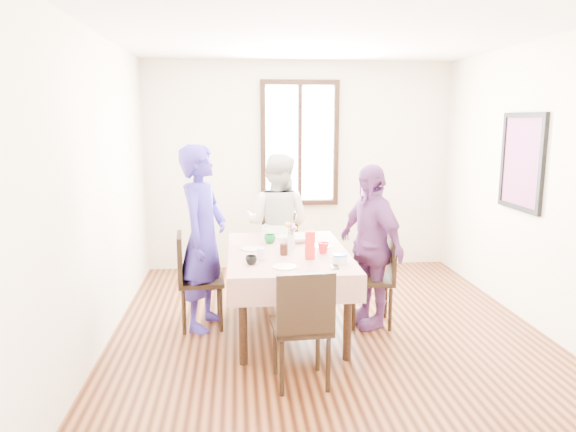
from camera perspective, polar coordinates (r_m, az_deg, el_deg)
The scene contains 31 objects.
ground at distance 5.14m, azimuth 4.17°, elevation -12.13°, with size 4.50×4.50×0.00m, color black.
back_wall at distance 7.00m, azimuth 1.24°, elevation 5.36°, with size 4.00×4.00×0.00m, color #EFE2C4.
right_wall at distance 5.49m, azimuth 25.44°, elevation 2.95°, with size 4.50×4.50×0.00m, color #EFE2C4.
window_frame at distance 6.96m, azimuth 1.27°, elevation 7.81°, with size 1.02×0.06×1.62m, color black.
window_pane at distance 6.97m, azimuth 1.26°, elevation 7.81°, with size 0.90×0.02×1.50m, color white.
art_poster at distance 5.72m, azimuth 23.90°, elevation 5.35°, with size 0.04×0.76×0.96m, color red.
dining_table at distance 5.03m, azimuth -0.05°, elevation -8.05°, with size 0.97×1.53×0.75m, color black.
tablecloth at distance 4.92m, azimuth -0.06°, elevation -3.84°, with size 1.09×1.65×0.01m, color #630801.
chair_left at distance 5.13m, azimuth -9.34°, elevation -6.87°, with size 0.42×0.42×0.91m, color black.
chair_right at distance 5.18m, azimuth 8.92°, elevation -6.68°, with size 0.42×0.42×0.91m, color black.
chair_far at distance 6.01m, azimuth -1.01°, elevation -4.15°, with size 0.42×0.42×0.91m, color black.
chair_near at distance 4.02m, azimuth 1.40°, elevation -11.71°, with size 0.42×0.42×0.91m, color black.
person_left at distance 5.02m, azimuth -9.23°, elevation -2.34°, with size 0.63×0.42×1.74m, color #362997.
person_far at distance 5.91m, azimuth -1.00°, elevation -0.97°, with size 0.78×0.61×1.60m, color beige.
person_right at distance 5.09m, azimuth 8.79°, elevation -3.21°, with size 0.91×0.38×1.56m, color #6A3775.
mug_black at distance 4.47m, azimuth -3.98°, elevation -4.77°, with size 0.09×0.09×0.07m, color black.
mug_flag at distance 4.83m, azimuth 3.79°, elevation -3.45°, with size 0.11×0.11×0.10m, color red.
mug_green at distance 5.21m, azimuth -1.97°, elevation -2.47°, with size 0.11×0.11×0.09m, color #0C7226.
serving_bowl at distance 5.26m, azimuth 0.89°, elevation -2.50°, with size 0.24×0.24×0.06m, color white.
juice_carton at distance 4.61m, azimuth 2.38°, elevation -3.15°, with size 0.08×0.08×0.25m, color red.
butter_tub at distance 4.53m, azimuth 5.61°, elevation -4.65°, with size 0.13×0.13×0.06m, color white.
jam_jar at distance 4.76m, azimuth -0.45°, elevation -3.64°, with size 0.07×0.07×0.10m, color black.
drinking_glass at distance 4.62m, azimuth -2.92°, elevation -4.09°, with size 0.07×0.07×0.10m, color silver.
smartphone at distance 4.40m, azimuth 5.00°, elevation -5.49°, with size 0.06×0.13×0.01m, color black.
flower_vase at distance 4.94m, azimuth 0.30°, elevation -2.85°, with size 0.07×0.07×0.14m, color silver.
plate_left at distance 4.98m, azimuth -3.92°, elevation -3.54°, with size 0.20×0.20×0.01m, color white.
plate_right at distance 5.08m, azimuth 3.53°, elevation -3.27°, with size 0.20×0.20×0.01m, color white.
plate_far at distance 5.47m, azimuth -0.47°, elevation -2.25°, with size 0.20×0.20×0.01m, color white.
plate_near at distance 4.37m, azimuth -0.39°, elevation -5.50°, with size 0.20×0.20×0.01m, color white.
butter_lid at distance 4.52m, azimuth 5.61°, elevation -4.19°, with size 0.12×0.12×0.01m, color blue.
flower_bunch at distance 4.91m, azimuth 0.30°, elevation -1.46°, with size 0.09×0.09×0.10m, color yellow, non-canonical shape.
Camera 1 is at (-0.82, -4.67, 1.97)m, focal length 33.01 mm.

